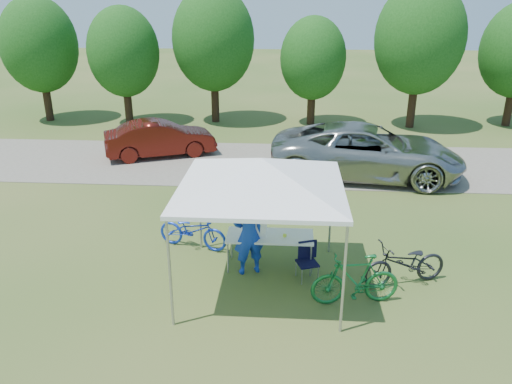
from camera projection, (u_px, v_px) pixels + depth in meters
ground at (261, 283)px, 10.35m from camera, size 100.00×100.00×0.00m
gravel_strip at (274, 163)px, 17.78m from camera, size 24.00×5.00×0.02m
canopy at (261, 162)px, 9.39m from camera, size 4.53×4.53×3.00m
treeline at (273, 46)px, 22.13m from camera, size 24.89×4.28×6.30m
folding_table at (270, 237)px, 10.74m from camera, size 1.86×0.78×0.77m
folding_chair at (307, 257)px, 10.43m from camera, size 0.52×0.54×0.80m
cooler at (255, 227)px, 10.68m from camera, size 0.52×0.35×0.37m
ice_cream_cup at (285, 236)px, 10.65m from camera, size 0.08×0.08×0.06m
cyclist at (249, 234)px, 10.46m from camera, size 0.78×0.65×1.82m
bike_blue at (193, 230)px, 11.69m from camera, size 1.80×1.02×0.90m
bike_green at (355, 280)px, 9.51m from camera, size 1.78×0.77×1.04m
bike_dark at (405, 264)px, 10.17m from camera, size 1.92×1.17×0.95m
minivan at (367, 151)px, 16.22m from camera, size 6.41×3.48×1.71m
sedan at (160, 138)px, 18.40m from camera, size 4.23×2.80×1.32m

